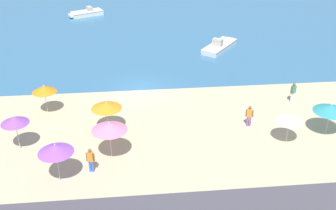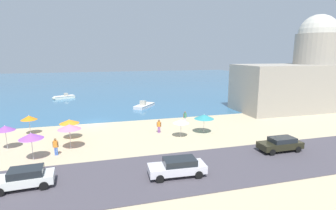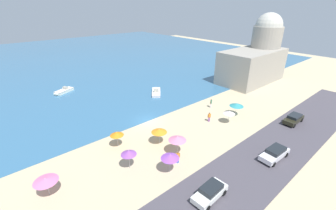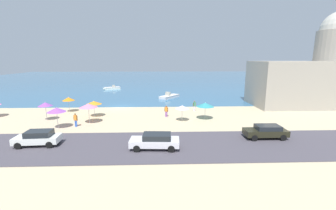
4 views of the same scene
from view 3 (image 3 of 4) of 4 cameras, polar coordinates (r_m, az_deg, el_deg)
name	(u,v)px [view 3 (image 3 of 4)]	position (r m, az deg, el deg)	size (l,w,h in m)	color
ground_plane	(148,121)	(38.52, -5.13, -4.12)	(160.00, 160.00, 0.00)	#C5B28C
sea	(52,62)	(86.95, -27.31, 9.61)	(150.00, 110.00, 0.05)	#366990
coastal_road	(240,178)	(28.41, 17.83, -17.18)	(80.00, 8.00, 0.06)	#49444C
beach_umbrella_0	(129,153)	(27.48, -9.98, -11.82)	(1.88, 1.88, 2.60)	#B2B2B7
beach_umbrella_1	(229,113)	(38.31, 15.32, -1.85)	(1.89, 1.89, 2.24)	#B2B2B7
beach_umbrella_2	(177,139)	(29.40, 2.39, -8.50)	(2.33, 2.33, 2.71)	#B2B2B7
beach_umbrella_3	(237,105)	(41.21, 17.03, 0.07)	(2.43, 2.43, 2.44)	#B2B2B7
beach_umbrella_4	(46,180)	(27.08, -28.67, -16.35)	(2.45, 2.45, 2.24)	#B2B2B7
beach_umbrella_5	(159,131)	(31.58, -2.27, -6.56)	(2.21, 2.21, 2.39)	#B2B2B7
beach_umbrella_6	(170,156)	(26.42, 0.51, -12.91)	(2.15, 2.15, 2.67)	#B2B2B7
beach_umbrella_7	(117,134)	(31.69, -12.89, -7.10)	(1.88, 1.88, 2.44)	#B2B2B7
bather_0	(211,103)	(43.69, 10.87, 0.55)	(0.54, 0.33, 1.74)	silver
bather_1	(178,157)	(28.67, 2.54, -12.94)	(0.55, 0.31, 1.73)	blue
bather_2	(209,117)	(38.48, 10.43, -2.90)	(0.53, 0.34, 1.69)	#904CA1
parked_car_0	(210,192)	(24.89, 10.67, -20.88)	(4.23, 2.04, 1.47)	silver
parked_car_1	(275,153)	(32.48, 25.49, -10.96)	(4.67, 2.09, 1.45)	silver
parked_car_3	(294,119)	(42.94, 29.30, -3.03)	(4.40, 1.87, 1.41)	black
skiff_nearshore	(64,91)	(55.72, -24.89, 3.31)	(4.71, 3.29, 1.15)	silver
skiff_offshore	(156,92)	(49.89, -3.01, 3.30)	(4.65, 5.28, 1.30)	silver
harbor_fortress	(258,57)	(62.50, 21.80, 11.25)	(17.94, 9.06, 16.37)	#9E978A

